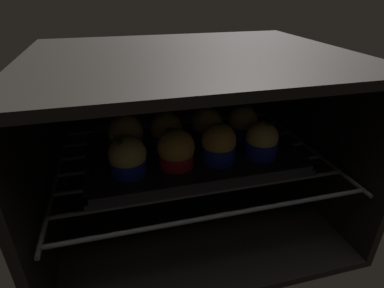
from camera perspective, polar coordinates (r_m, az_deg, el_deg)
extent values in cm
cube|color=black|center=(74.03, -0.11, -12.24)|extent=(59.00, 47.00, 1.50)
cube|color=black|center=(58.14, -0.15, 15.76)|extent=(59.00, 47.00, 1.50)
cube|color=black|center=(84.49, -4.04, 6.94)|extent=(59.00, 1.50, 34.00)
cube|color=black|center=(64.19, -25.86, -2.96)|extent=(1.50, 47.00, 34.00)
cube|color=black|center=(75.91, 21.40, 2.58)|extent=(1.50, 47.00, 34.00)
cylinder|color=#4C494C|center=(50.94, 5.40, -13.00)|extent=(54.00, 0.80, 0.80)
cylinder|color=#4C494C|center=(55.61, 3.20, -8.92)|extent=(54.00, 0.80, 0.80)
cylinder|color=#4C494C|center=(60.58, 1.39, -5.49)|extent=(54.00, 0.80, 0.80)
cylinder|color=#4C494C|center=(65.78, -0.13, -2.59)|extent=(54.00, 0.80, 0.80)
cylinder|color=#4C494C|center=(71.17, -1.41, -0.11)|extent=(54.00, 0.80, 0.80)
cylinder|color=#4C494C|center=(76.71, -2.51, 2.01)|extent=(54.00, 0.80, 0.80)
cylinder|color=#4C494C|center=(82.35, -3.46, 3.84)|extent=(54.00, 0.80, 0.80)
cylinder|color=#4C494C|center=(65.46, -23.76, -5.37)|extent=(0.80, 42.00, 0.80)
cylinder|color=#4C494C|center=(76.34, 19.89, 0.14)|extent=(0.80, 42.00, 0.80)
cube|color=black|center=(64.81, 0.00, -2.07)|extent=(42.28, 25.09, 1.20)
cube|color=black|center=(54.35, 3.27, -7.17)|extent=(42.28, 0.80, 1.00)
cube|color=black|center=(74.85, -2.36, 3.11)|extent=(42.28, 0.80, 1.00)
cube|color=black|center=(63.00, -18.60, -3.45)|extent=(0.80, 25.09, 1.00)
cube|color=black|center=(71.79, 16.23, 0.85)|extent=(0.80, 25.09, 1.00)
cylinder|color=#1928B7|center=(58.13, -11.64, -3.84)|extent=(6.59, 6.59, 3.39)
sphere|color=#DBBC60|center=(56.98, -11.85, -1.84)|extent=(6.94, 6.94, 6.94)
sphere|color=#28702D|center=(55.40, -12.74, -0.44)|extent=(2.59, 2.59, 2.59)
cylinder|color=red|center=(59.38, -2.91, -2.53)|extent=(6.59, 6.59, 3.39)
sphere|color=gold|center=(58.27, -2.96, -0.58)|extent=(7.14, 7.14, 7.14)
sphere|color=#28702D|center=(58.29, -4.07, 1.90)|extent=(2.48, 2.48, 2.48)
cylinder|color=#1928B7|center=(61.10, 4.88, -1.68)|extent=(6.59, 6.59, 3.39)
sphere|color=gold|center=(59.76, 4.99, 0.73)|extent=(6.75, 6.75, 6.75)
sphere|color=#1E6023|center=(58.65, 5.10, 2.97)|extent=(1.95, 1.95, 1.95)
cylinder|color=#1928B7|center=(64.22, 12.58, -0.75)|extent=(6.59, 6.59, 3.39)
sphere|color=#DBBC60|center=(63.11, 12.81, 1.25)|extent=(6.47, 6.47, 6.47)
sphere|color=#19511E|center=(61.90, 13.65, 3.08)|extent=(1.93, 1.93, 1.93)
cylinder|color=#1928B7|center=(65.78, -11.89, 0.04)|extent=(6.59, 6.59, 3.39)
sphere|color=#E0CC7A|center=(64.59, -12.12, 2.21)|extent=(7.11, 7.11, 7.11)
sphere|color=#1E6023|center=(63.61, -12.26, 4.57)|extent=(2.28, 2.28, 2.28)
cylinder|color=#1928B7|center=(66.77, -4.71, 1.01)|extent=(6.59, 6.59, 3.39)
sphere|color=gold|center=(65.70, -4.79, 2.96)|extent=(6.92, 6.92, 6.92)
sphere|color=#1E6023|center=(64.82, -4.63, 5.02)|extent=(2.45, 2.45, 2.45)
cylinder|color=#1928B7|center=(68.51, 2.70, 1.79)|extent=(6.59, 6.59, 3.39)
sphere|color=gold|center=(67.37, 2.75, 3.88)|extent=(6.82, 6.82, 6.82)
sphere|color=#19511E|center=(66.22, 3.08, 6.14)|extent=(1.97, 1.97, 1.97)
cylinder|color=#1928B7|center=(71.04, 9.19, 2.43)|extent=(6.59, 6.59, 3.39)
sphere|color=#DBBC60|center=(70.02, 9.34, 4.30)|extent=(6.53, 6.53, 6.53)
sphere|color=#28702D|center=(69.61, 10.32, 6.35)|extent=(1.92, 1.92, 1.92)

